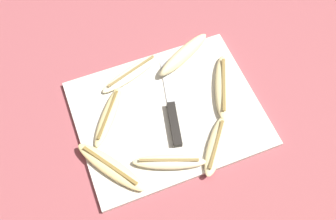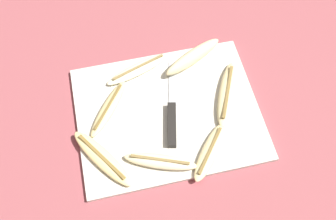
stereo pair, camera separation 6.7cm
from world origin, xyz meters
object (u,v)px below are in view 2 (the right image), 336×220
object	(u,v)px
knife	(173,117)
banana_soft_right	(193,57)
banana_spotted_left	(109,108)
banana_golden_short	(102,158)
banana_bright_far	(138,69)
banana_ripe_center	(227,94)
banana_mellow_near	(210,152)
banana_cream_curved	(160,161)

from	to	relation	value
knife	banana_soft_right	xyz separation A→B (m)	(0.09, 0.15, 0.01)
banana_spotted_left	banana_golden_short	size ratio (longest dim) A/B	0.86
knife	banana_bright_far	size ratio (longest dim) A/B	1.33
banana_ripe_center	banana_golden_short	world-z (taller)	banana_ripe_center
knife	banana_spotted_left	bearing A→B (deg)	171.38
banana_soft_right	banana_bright_far	size ratio (longest dim) A/B	0.95
banana_golden_short	knife	bearing A→B (deg)	20.67
banana_soft_right	banana_ripe_center	bearing A→B (deg)	-64.95
banana_mellow_near	banana_cream_curved	bearing A→B (deg)	179.50
banana_golden_short	banana_cream_curved	size ratio (longest dim) A/B	1.07
banana_spotted_left	banana_soft_right	size ratio (longest dim) A/B	0.90
banana_ripe_center	banana_golden_short	size ratio (longest dim) A/B	1.06
banana_mellow_near	banana_golden_short	world-z (taller)	banana_golden_short
banana_soft_right	banana_spotted_left	bearing A→B (deg)	-157.79
banana_bright_far	banana_soft_right	bearing A→B (deg)	-0.74
banana_spotted_left	banana_mellow_near	xyz separation A→B (m)	(0.21, -0.16, 0.00)
banana_mellow_near	banana_soft_right	bearing A→B (deg)	84.24
banana_mellow_near	banana_bright_far	distance (m)	0.28
banana_soft_right	banana_cream_curved	size ratio (longest dim) A/B	1.03
banana_golden_short	banana_cream_curved	world-z (taller)	banana_cream_curved
knife	banana_ripe_center	bearing A→B (deg)	24.87
banana_spotted_left	banana_cream_curved	distance (m)	0.19
banana_mellow_near	banana_golden_short	xyz separation A→B (m)	(-0.24, 0.04, 0.00)
banana_ripe_center	banana_soft_right	distance (m)	0.13
banana_soft_right	banana_golden_short	bearing A→B (deg)	-140.45
banana_bright_far	banana_cream_curved	world-z (taller)	banana_cream_curved
banana_spotted_left	banana_mellow_near	distance (m)	0.26
banana_soft_right	banana_cream_curved	bearing A→B (deg)	-118.76
knife	banana_bright_far	xyz separation A→B (m)	(-0.06, 0.15, 0.00)
knife	banana_golden_short	size ratio (longest dim) A/B	1.35
knife	banana_bright_far	world-z (taller)	same
banana_spotted_left	banana_ripe_center	size ratio (longest dim) A/B	0.82
banana_bright_far	banana_cream_curved	distance (m)	0.26
banana_soft_right	banana_bright_far	xyz separation A→B (m)	(-0.14, 0.00, -0.01)
banana_ripe_center	banana_bright_far	distance (m)	0.23
banana_golden_short	banana_bright_far	distance (m)	0.25
banana_spotted_left	banana_bright_far	world-z (taller)	same
banana_cream_curved	banana_ripe_center	bearing A→B (deg)	34.60
banana_spotted_left	banana_mellow_near	bearing A→B (deg)	-38.22
banana_spotted_left	banana_mellow_near	world-z (taller)	same
banana_ripe_center	banana_bright_far	size ratio (longest dim) A/B	1.04
banana_bright_far	banana_cream_curved	bearing A→B (deg)	-89.89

